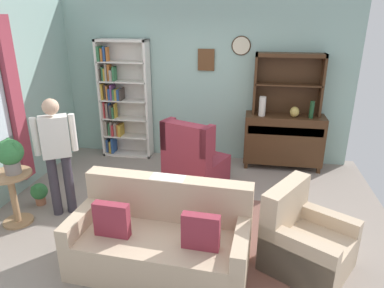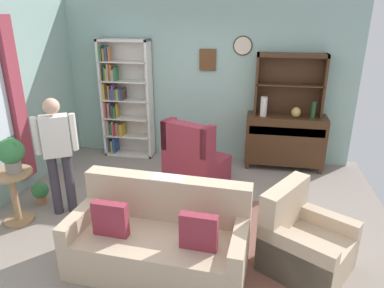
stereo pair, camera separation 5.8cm
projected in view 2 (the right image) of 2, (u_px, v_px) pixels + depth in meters
ground_plane at (182, 217)px, 4.63m from camera, size 5.40×4.60×0.02m
wall_back at (207, 81)px, 6.09m from camera, size 5.00×0.09×2.80m
area_rug at (193, 230)px, 4.32m from camera, size 2.30×1.75×0.01m
bookshelf at (123, 101)px, 6.31m from camera, size 0.90×0.30×2.10m
sideboard at (285, 139)px, 5.92m from camera, size 1.30×0.45×0.92m
sideboard_hutch at (290, 76)px, 5.65m from camera, size 1.10×0.26×1.00m
vase_tall at (264, 106)px, 5.72m from camera, size 0.11×0.11×0.32m
vase_round at (296, 112)px, 5.67m from camera, size 0.15×0.15×0.17m
bottle_wine at (313, 110)px, 5.58m from camera, size 0.07×0.07×0.28m
couch_floral at (160, 240)px, 3.64m from camera, size 1.85×0.96×0.90m
armchair_floral at (304, 244)px, 3.61m from camera, size 1.06×1.05×0.88m
wingback_chair at (194, 162)px, 5.34m from camera, size 1.03×1.04×1.05m
plant_stand at (14, 192)px, 4.37m from camera, size 0.52×0.52×0.69m
potted_plant_large at (11, 153)px, 4.20m from camera, size 0.31×0.31×0.43m
potted_plant_small at (40, 192)px, 4.88m from camera, size 0.23×0.23×0.31m
person_reading at (57, 149)px, 4.42m from camera, size 0.49×0.35×1.56m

